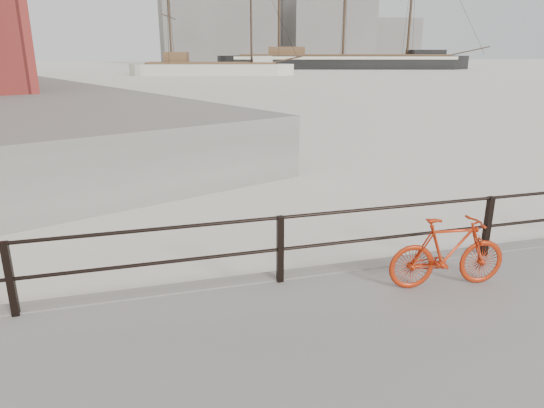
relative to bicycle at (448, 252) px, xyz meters
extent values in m
plane|color=white|center=(1.28, 0.93, -0.87)|extent=(400.00, 400.00, 0.00)
imported|color=#AD280B|center=(0.00, 0.00, 0.00)|extent=(1.73, 0.45, 1.03)
cube|color=gray|center=(21.28, 140.93, 8.13)|extent=(32.00, 18.00, 18.00)
cube|color=gray|center=(56.28, 145.93, 11.13)|extent=(26.00, 20.00, 24.00)
cube|color=gray|center=(79.28, 150.93, 6.13)|extent=(20.00, 16.00, 14.00)
camera|label=1|loc=(-4.08, -5.34, 2.68)|focal=32.00mm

